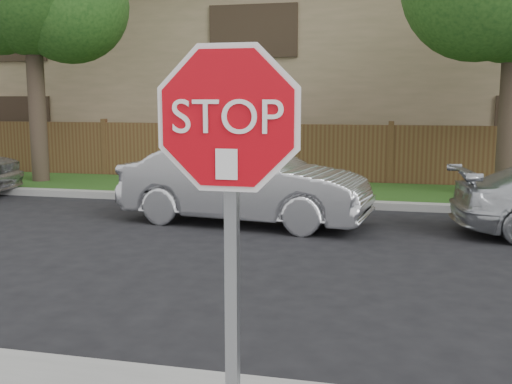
# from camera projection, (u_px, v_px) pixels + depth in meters

# --- Properties ---
(far_curb) EXTENTS (70.00, 0.30, 0.15)m
(far_curb) POSITION_uv_depth(u_px,v_px,m) (387.00, 206.00, 12.34)
(far_curb) COLOR gray
(far_curb) RESTS_ON ground
(grass_strip) EXTENTS (70.00, 3.00, 0.12)m
(grass_strip) POSITION_uv_depth(u_px,v_px,m) (388.00, 194.00, 13.93)
(grass_strip) COLOR #1E4714
(grass_strip) RESTS_ON ground
(fence) EXTENTS (70.00, 0.12, 1.60)m
(fence) POSITION_uv_depth(u_px,v_px,m) (390.00, 156.00, 15.35)
(fence) COLOR #51331C
(fence) RESTS_ON ground
(apartment_building) EXTENTS (35.20, 9.20, 7.20)m
(apartment_building) POSITION_uv_depth(u_px,v_px,m) (395.00, 61.00, 20.32)
(apartment_building) COLOR #857652
(apartment_building) RESTS_ON ground
(stop_sign) EXTENTS (1.01, 0.13, 2.55)m
(stop_sign) POSITION_uv_depth(u_px,v_px,m) (229.00, 184.00, 2.95)
(stop_sign) COLOR gray
(stop_sign) RESTS_ON sidewalk_near
(sedan_left) EXTENTS (4.67, 2.11, 1.49)m
(sedan_left) POSITION_uv_depth(u_px,v_px,m) (245.00, 183.00, 10.88)
(sedan_left) COLOR silver
(sedan_left) RESTS_ON ground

